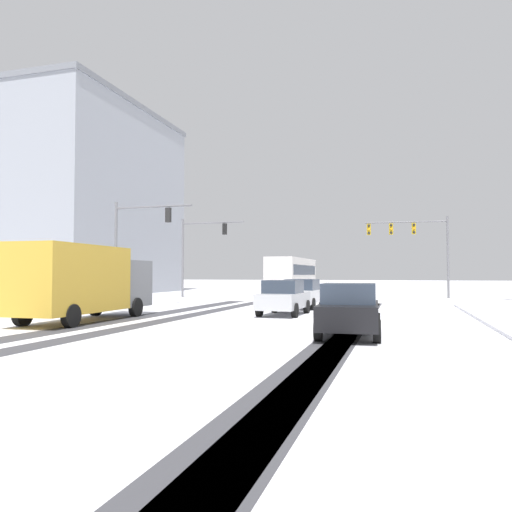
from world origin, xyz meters
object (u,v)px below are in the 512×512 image
Objects in this scene: traffic_signal_near_left at (136,235)px; car_silver_second at (284,297)px; bus_oncoming at (292,273)px; traffic_signal_far_right at (414,238)px; car_black_third at (349,310)px; box_truck_delivery at (85,281)px; traffic_signal_far_left at (199,244)px; car_white_lead at (303,294)px; office_building_far_left_block at (36,204)px.

traffic_signal_near_left reaches higher than car_silver_second.
traffic_signal_near_left is at bearing -108.92° from bus_oncoming.
traffic_signal_far_right is 1.56× the size of car_black_third.
box_truck_delivery is at bearing 169.69° from car_black_third.
traffic_signal_far_left is at bearing 100.28° from box_truck_delivery.
car_black_third is at bearing -40.15° from traffic_signal_near_left.
car_silver_second is 7.99m from car_black_third.
car_black_third is at bearing -72.39° from car_white_lead.
car_white_lead is 4.63m from car_silver_second.
traffic_signal_far_left is (0.04, 9.95, 0.01)m from traffic_signal_near_left.
car_silver_second is at bearing -54.59° from traffic_signal_far_left.
car_silver_second is 0.55× the size of box_truck_delivery.
car_white_lead is at bearing -25.74° from office_building_far_left_block.
traffic_signal_far_right is 37.27m from office_building_far_left_block.
car_black_third is 0.38× the size of bus_oncoming.
office_building_far_left_block reaches higher than traffic_signal_far_right.
traffic_signal_far_right reaches higher than car_white_lead.
car_black_third is (14.45, -22.18, -3.57)m from traffic_signal_far_left.
traffic_signal_near_left is 0.59× the size of bus_oncoming.
traffic_signal_far_left is at bearing 89.77° from traffic_signal_near_left.
car_white_lead is 0.38× the size of bus_oncoming.
car_white_lead is at bearing -113.59° from traffic_signal_far_right.
traffic_signal_far_left reaches higher than box_truck_delivery.
car_black_third is (3.71, -11.70, 0.00)m from car_white_lead.
bus_oncoming reaches higher than car_white_lead.
traffic_signal_far_right is 11.98m from bus_oncoming.
car_black_third is at bearing -37.58° from office_building_far_left_block.
bus_oncoming is at bearing 71.08° from traffic_signal_near_left.
traffic_signal_far_right is at bearing 39.01° from traffic_signal_near_left.
traffic_signal_far_left is 18.87m from car_silver_second.
car_silver_second is 0.17× the size of office_building_far_left_block.
box_truck_delivery is 34.95m from office_building_far_left_block.
traffic_signal_far_right is 20.35m from car_silver_second.
car_silver_second is at bearing -90.03° from car_white_lead.
traffic_signal_near_left is at bearing 177.21° from car_white_lead.
box_truck_delivery is (3.67, -20.22, -2.76)m from traffic_signal_far_left.
office_building_far_left_block is (-19.98, 14.30, 4.78)m from traffic_signal_near_left.
traffic_signal_near_left and traffic_signal_far_left have the same top height.
traffic_signal_far_left is 0.59× the size of bus_oncoming.
bus_oncoming is (-8.33, 30.22, 1.18)m from car_black_third.
box_truck_delivery is at bearing -144.13° from car_silver_second.
car_black_third is (14.49, -12.22, -3.57)m from traffic_signal_near_left.
traffic_signal_near_left is at bearing -35.60° from office_building_far_left_block.
traffic_signal_near_left is 12.46m from car_silver_second.
traffic_signal_near_left is 19.17m from bus_oncoming.
car_white_lead is 1.01× the size of car_silver_second.
car_black_third is 44.29m from office_building_far_left_block.
traffic_signal_far_right is 1.56× the size of car_white_lead.
traffic_signal_far_left is 20.73m from box_truck_delivery.
traffic_signal_far_left is at bearing 125.41° from car_silver_second.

